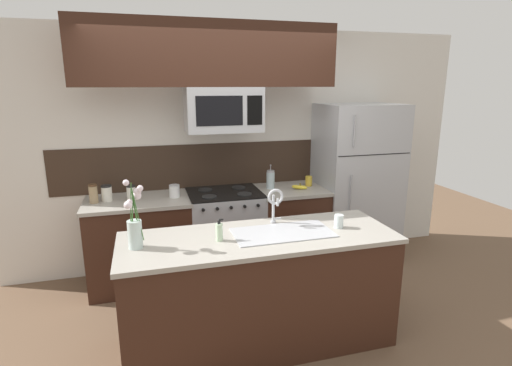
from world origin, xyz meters
TOP-DOWN VIEW (x-y plane):
  - ground_plane at (0.00, 0.00)m, footprint 10.00×10.00m
  - rear_partition at (0.30, 1.28)m, footprint 5.20×0.10m
  - splash_band at (0.00, 1.22)m, footprint 3.47×0.01m
  - back_counter_left at (-0.88, 0.90)m, footprint 1.03×0.65m
  - back_counter_right at (0.74, 0.90)m, footprint 0.75×0.65m
  - stove_range at (0.00, 0.90)m, footprint 0.76×0.64m
  - microwave at (0.00, 0.88)m, footprint 0.74×0.40m
  - upper_cabinet_band at (-0.14, 0.85)m, footprint 2.48×0.34m
  - refrigerator at (1.54, 0.92)m, footprint 0.88×0.74m
  - storage_jar_tall at (-1.28, 0.89)m, footprint 0.08×0.08m
  - storage_jar_medium at (-1.16, 0.93)m, footprint 0.10×0.10m
  - storage_jar_short at (-0.93, 0.90)m, footprint 0.09×0.09m
  - storage_jar_squat at (-0.51, 0.90)m, footprint 0.11×0.11m
  - banana_bunch at (0.82, 0.84)m, footprint 0.19×0.12m
  - french_press at (0.52, 0.96)m, footprint 0.09×0.09m
  - coffee_tin at (0.97, 0.95)m, footprint 0.08×0.08m
  - island_counter at (0.02, -0.35)m, footprint 2.09×0.74m
  - kitchen_sink at (0.20, -0.35)m, footprint 0.76×0.39m
  - sink_faucet at (0.20, -0.16)m, footprint 0.14×0.14m
  - dish_soap_bottle at (-0.29, -0.37)m, footprint 0.06×0.05m
  - drinking_glass at (0.67, -0.36)m, footprint 0.07×0.07m
  - flower_vase at (-0.88, -0.34)m, footprint 0.13×0.11m

SIDE VIEW (x-z plane):
  - ground_plane at x=0.00m, z-range 0.00..0.00m
  - island_counter at x=0.02m, z-range 0.00..0.91m
  - back_counter_left at x=-0.88m, z-range 0.00..0.91m
  - back_counter_right at x=0.74m, z-range 0.00..0.91m
  - stove_range at x=0.00m, z-range 0.00..0.93m
  - kitchen_sink at x=0.20m, z-range 0.76..0.92m
  - refrigerator at x=1.54m, z-range 0.00..1.81m
  - banana_bunch at x=0.82m, z-range 0.89..0.97m
  - drinking_glass at x=0.67m, z-range 0.91..1.02m
  - coffee_tin at x=0.97m, z-range 0.91..1.02m
  - storage_jar_squat at x=-0.51m, z-range 0.91..1.04m
  - dish_soap_bottle at x=-0.29m, z-range 0.90..1.06m
  - storage_jar_short at x=-0.93m, z-range 0.91..1.06m
  - storage_jar_medium at x=-1.16m, z-range 0.91..1.07m
  - storage_jar_tall at x=-1.28m, z-range 0.91..1.09m
  - french_press at x=0.52m, z-range 0.88..1.14m
  - flower_vase at x=-0.88m, z-range 0.82..1.31m
  - sink_faucet at x=0.20m, z-range 0.95..1.26m
  - splash_band at x=0.00m, z-range 0.91..1.39m
  - rear_partition at x=0.30m, z-range 0.00..2.60m
  - microwave at x=0.00m, z-range 1.56..1.99m
  - upper_cabinet_band at x=-0.14m, z-range 1.99..2.59m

